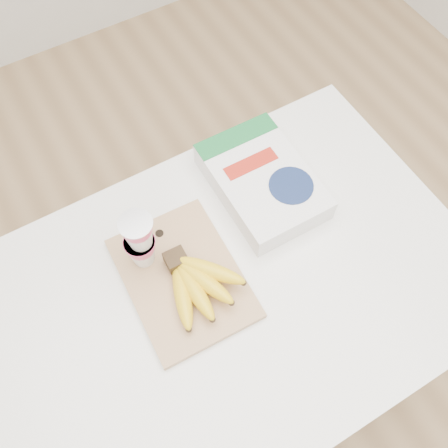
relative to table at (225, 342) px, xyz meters
name	(u,v)px	position (x,y,z in m)	size (l,w,h in m)	color
room	(226,170)	(0.00, 0.00, 0.91)	(4.00, 4.00, 4.00)	tan
table	(225,342)	(0.00, 0.00, 0.00)	(1.17, 0.78, 0.88)	white
cutting_board	(183,278)	(-0.07, 0.07, 0.45)	(0.25, 0.34, 0.02)	tan
bananas	(196,282)	(-0.05, 0.03, 0.48)	(0.19, 0.19, 0.07)	#382816
yogurt_stack	(140,240)	(-0.12, 0.15, 0.55)	(0.08, 0.08, 0.17)	white
cereal_box	(262,181)	(0.22, 0.19, 0.47)	(0.22, 0.32, 0.07)	white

